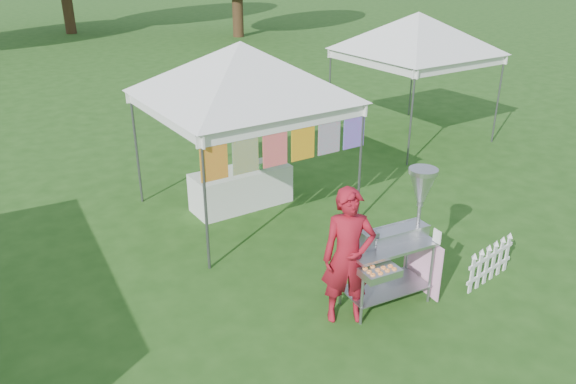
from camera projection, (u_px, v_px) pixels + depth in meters
ground at (375, 306)px, 7.47m from camera, size 120.00×120.00×0.00m
canopy_main at (240, 42)px, 8.93m from camera, size 4.24×4.24×3.45m
canopy_right at (419, 12)px, 12.85m from camera, size 4.24×4.24×3.45m
donut_cart at (402, 229)px, 7.18m from camera, size 1.39×0.86×1.82m
vendor at (348, 257)px, 6.88m from camera, size 0.78×0.70×1.80m
picket_fence at (490, 264)px, 7.90m from camera, size 1.08×0.16×0.56m
display_table at (241, 188)px, 10.20m from camera, size 1.80×0.70×0.70m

